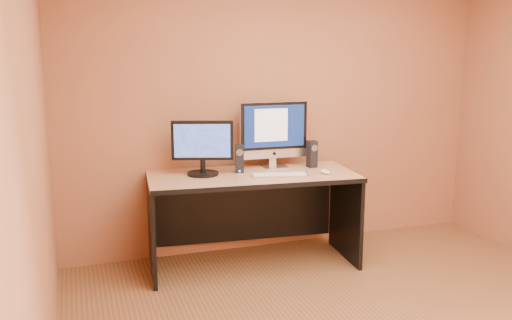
% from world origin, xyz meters
% --- Properties ---
extents(walls, '(4.00, 4.00, 2.60)m').
position_xyz_m(walls, '(0.00, 0.00, 1.30)').
color(walls, '#9D603F').
rests_on(walls, ground).
extents(desk, '(1.79, 0.91, 0.80)m').
position_xyz_m(desk, '(-0.41, 1.57, 0.40)').
color(desk, tan).
rests_on(desk, ground).
extents(imac, '(0.62, 0.24, 0.59)m').
position_xyz_m(imac, '(-0.14, 1.77, 1.10)').
color(imac, silver).
rests_on(imac, desk).
extents(second_monitor, '(0.57, 0.40, 0.45)m').
position_xyz_m(second_monitor, '(-0.81, 1.68, 1.03)').
color(second_monitor, black).
rests_on(second_monitor, desk).
extents(speaker_left, '(0.09, 0.09, 0.24)m').
position_xyz_m(speaker_left, '(-0.49, 1.68, 0.92)').
color(speaker_left, black).
rests_on(speaker_left, desk).
extents(speaker_right, '(0.08, 0.08, 0.24)m').
position_xyz_m(speaker_right, '(0.18, 1.67, 0.92)').
color(speaker_right, black).
rests_on(speaker_right, desk).
extents(keyboard, '(0.48, 0.23, 0.02)m').
position_xyz_m(keyboard, '(-0.22, 1.44, 0.81)').
color(keyboard, silver).
rests_on(keyboard, desk).
extents(mouse, '(0.07, 0.12, 0.04)m').
position_xyz_m(mouse, '(0.17, 1.39, 0.82)').
color(mouse, white).
rests_on(mouse, desk).
extents(cable_a, '(0.07, 0.23, 0.01)m').
position_xyz_m(cable_a, '(-0.09, 1.83, 0.80)').
color(cable_a, black).
rests_on(cable_a, desk).
extents(cable_b, '(0.14, 0.15, 0.01)m').
position_xyz_m(cable_b, '(-0.15, 1.89, 0.80)').
color(cable_b, black).
rests_on(cable_b, desk).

